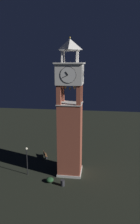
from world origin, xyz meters
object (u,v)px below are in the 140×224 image
Objects in this scene: clock_tower at (70,120)px; park_bench at (45,155)px; lamp_post at (27,156)px; trash_bin at (63,183)px.

park_bench is at bearing -131.73° from clock_tower.
park_bench is 0.40× the size of lamp_post.
trash_bin is (7.84, 4.33, -0.08)m from park_bench.
lamp_post is at bearing -110.95° from trash_bin.
clock_tower is 23.43× the size of trash_bin.
trash_bin is at bearing -7.75° from clock_tower.
trash_bin is at bearing 28.90° from park_bench.
lamp_post is (5.77, -1.09, 2.36)m from park_bench.
park_bench is (-4.29, -4.81, -7.40)m from clock_tower.
clock_tower is 4.53× the size of lamp_post.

